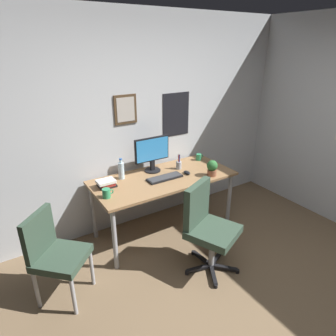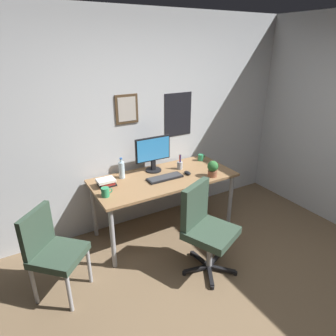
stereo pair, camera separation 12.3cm
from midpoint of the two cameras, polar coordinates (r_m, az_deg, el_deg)
ground_plane at (r=2.91m, az=18.10°, el=-28.36°), size 5.28×5.28×0.00m
wall_back at (r=3.69m, az=-4.35°, el=8.47°), size 4.40×0.10×2.60m
desk at (r=3.55m, az=0.19°, el=-2.79°), size 1.70×0.77×0.75m
office_chair at (r=3.07m, az=8.27°, el=-10.83°), size 0.61×0.61×0.95m
side_chair at (r=2.95m, az=-20.51°, el=-14.39°), size 0.59×0.59×0.88m
monitor at (r=3.60m, az=-1.95°, el=3.00°), size 0.46×0.20×0.43m
keyboard at (r=3.46m, az=0.42°, el=-1.90°), size 0.43×0.15×0.03m
computer_mouse at (r=3.58m, az=4.78°, el=-0.96°), size 0.06×0.11×0.04m
water_bottle at (r=3.48m, az=-7.97°, el=-0.32°), size 0.07×0.07×0.25m
coffee_mug_near at (r=3.11m, az=-10.91°, el=-4.61°), size 0.12×0.08×0.10m
coffee_mug_far at (r=4.02m, az=7.25°, el=2.04°), size 0.11×0.07×0.09m
potted_plant at (r=3.53m, az=9.64°, el=-0.04°), size 0.13×0.13×0.19m
pen_cup at (r=3.72m, az=3.26°, el=0.59°), size 0.07×0.07×0.20m
book_stack_left at (r=3.34m, az=-10.83°, el=-2.72°), size 0.21×0.17×0.08m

